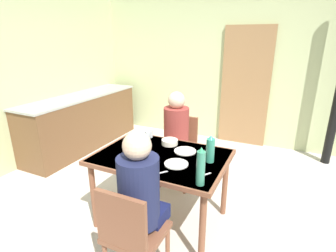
# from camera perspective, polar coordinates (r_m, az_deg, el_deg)

# --- Properties ---
(ground_plane) EXTENTS (6.25, 6.25, 0.00)m
(ground_plane) POSITION_cam_1_polar(r_m,az_deg,el_deg) (3.16, -3.39, -16.38)
(ground_plane) COLOR beige
(wall_back) EXTENTS (4.62, 0.10, 2.52)m
(wall_back) POSITION_cam_1_polar(r_m,az_deg,el_deg) (4.86, 10.29, 11.86)
(wall_back) COLOR #B8C28D
(wall_back) RESTS_ON ground_plane
(wall_left) EXTENTS (0.10, 3.61, 2.52)m
(wall_left) POSITION_cam_1_polar(r_m,az_deg,el_deg) (4.53, -25.49, 9.90)
(wall_left) COLOR #B4BE89
(wall_left) RESTS_ON ground_plane
(door_wooden) EXTENTS (0.80, 0.05, 2.00)m
(door_wooden) POSITION_cam_1_polar(r_m,az_deg,el_deg) (4.70, 16.33, 8.00)
(door_wooden) COLOR #946B45
(door_wooden) RESTS_ON ground_plane
(kitchen_counter) EXTENTS (0.61, 2.26, 0.91)m
(kitchen_counter) POSITION_cam_1_polar(r_m,az_deg,el_deg) (4.72, -17.94, 1.00)
(kitchen_counter) COLOR brown
(kitchen_counter) RESTS_ON ground_plane
(dining_table) EXTENTS (1.24, 0.89, 0.74)m
(dining_table) POSITION_cam_1_polar(r_m,az_deg,el_deg) (2.58, -1.44, -7.88)
(dining_table) COLOR brown
(dining_table) RESTS_ON ground_plane
(chair_near_diner) EXTENTS (0.40, 0.40, 0.87)m
(chair_near_diner) POSITION_cam_1_polar(r_m,az_deg,el_deg) (2.03, -7.97, -21.96)
(chair_near_diner) COLOR brown
(chair_near_diner) RESTS_ON ground_plane
(chair_far_diner) EXTENTS (0.40, 0.40, 0.87)m
(chair_far_diner) POSITION_cam_1_polar(r_m,az_deg,el_deg) (3.36, 2.58, -4.37)
(chair_far_diner) COLOR brown
(chair_far_diner) RESTS_ON ground_plane
(person_near_diner) EXTENTS (0.30, 0.37, 0.77)m
(person_near_diner) POSITION_cam_1_polar(r_m,az_deg,el_deg) (1.95, -6.12, -13.32)
(person_near_diner) COLOR #141A48
(person_near_diner) RESTS_ON ground_plane
(person_far_diner) EXTENTS (0.30, 0.37, 0.77)m
(person_far_diner) POSITION_cam_1_polar(r_m,az_deg,el_deg) (3.14, 1.69, -0.48)
(person_far_diner) COLOR brown
(person_far_diner) RESTS_ON ground_plane
(water_bottle_green_near) EXTENTS (0.07, 0.07, 0.31)m
(water_bottle_green_near) POSITION_cam_1_polar(r_m,az_deg,el_deg) (2.02, 7.10, -8.84)
(water_bottle_green_near) COLOR #38856A
(water_bottle_green_near) RESTS_ON dining_table
(water_bottle_green_far) EXTENTS (0.08, 0.08, 0.26)m
(water_bottle_green_far) POSITION_cam_1_polar(r_m,az_deg,el_deg) (2.40, 9.14, -5.05)
(water_bottle_green_far) COLOR #328C70
(water_bottle_green_far) RESTS_ON dining_table
(serving_bowl_center) EXTENTS (0.17, 0.17, 0.05)m
(serving_bowl_center) POSITION_cam_1_polar(r_m,az_deg,el_deg) (2.78, 0.37, -3.48)
(serving_bowl_center) COLOR silver
(serving_bowl_center) RESTS_ON dining_table
(dinner_plate_near_left) EXTENTS (0.20, 0.20, 0.01)m
(dinner_plate_near_left) POSITION_cam_1_polar(r_m,az_deg,el_deg) (2.60, -6.39, -5.77)
(dinner_plate_near_left) COLOR white
(dinner_plate_near_left) RESTS_ON dining_table
(dinner_plate_near_right) EXTENTS (0.21, 0.21, 0.01)m
(dinner_plate_near_right) POSITION_cam_1_polar(r_m,az_deg,el_deg) (2.37, 1.80, -8.19)
(dinner_plate_near_right) COLOR white
(dinner_plate_near_right) RESTS_ON dining_table
(dinner_plate_far_center) EXTENTS (0.22, 0.22, 0.01)m
(dinner_plate_far_center) POSITION_cam_1_polar(r_m,az_deg,el_deg) (2.62, 3.71, -5.42)
(dinner_plate_far_center) COLOR white
(dinner_plate_far_center) RESTS_ON dining_table
(drinking_glass_by_near_diner) EXTENTS (0.06, 0.06, 0.10)m
(drinking_glass_by_near_diner) POSITION_cam_1_polar(r_m,az_deg,el_deg) (2.90, -4.41, -2.08)
(drinking_glass_by_near_diner) COLOR silver
(drinking_glass_by_near_diner) RESTS_ON dining_table
(drinking_glass_by_far_diner) EXTENTS (0.06, 0.06, 0.09)m
(drinking_glass_by_far_diner) POSITION_cam_1_polar(r_m,az_deg,el_deg) (2.84, -5.10, -2.76)
(drinking_glass_by_far_diner) COLOR silver
(drinking_glass_by_far_diner) RESTS_ON dining_table
(drinking_glass_spare_center) EXTENTS (0.06, 0.06, 0.09)m
(drinking_glass_spare_center) POSITION_cam_1_polar(r_m,az_deg,el_deg) (2.97, -3.89, -1.61)
(drinking_glass_spare_center) COLOR silver
(drinking_glass_spare_center) RESTS_ON dining_table
(cutlery_knife_near) EXTENTS (0.08, 0.14, 0.00)m
(cutlery_knife_near) POSITION_cam_1_polar(r_m,az_deg,el_deg) (2.93, -7.54, -2.95)
(cutlery_knife_near) COLOR silver
(cutlery_knife_near) RESTS_ON dining_table
(cutlery_fork_near) EXTENTS (0.09, 0.13, 0.00)m
(cutlery_fork_near) POSITION_cam_1_polar(r_m,az_deg,el_deg) (2.21, 7.71, -10.51)
(cutlery_fork_near) COLOR silver
(cutlery_fork_near) RESTS_ON dining_table
(cutlery_knife_far) EXTENTS (0.11, 0.13, 0.00)m
(cutlery_knife_far) POSITION_cam_1_polar(r_m,az_deg,el_deg) (2.23, -1.86, -10.15)
(cutlery_knife_far) COLOR silver
(cutlery_knife_far) RESTS_ON dining_table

